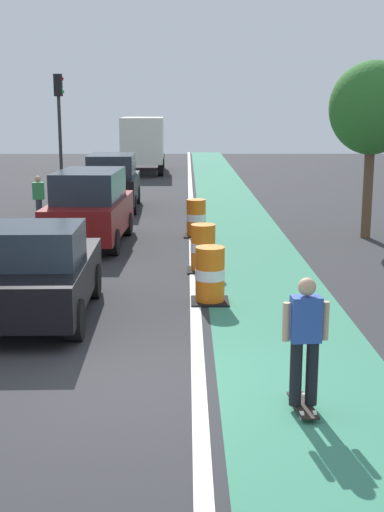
% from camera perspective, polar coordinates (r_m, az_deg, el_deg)
% --- Properties ---
extents(ground_plane, '(100.00, 100.00, 0.00)m').
position_cam_1_polar(ground_plane, '(9.42, -5.01, -10.68)').
color(ground_plane, '#2D2D30').
extents(bike_lane_strip, '(2.50, 80.00, 0.01)m').
position_cam_1_polar(bike_lane_strip, '(21.04, 4.10, 2.11)').
color(bike_lane_strip, '#387F60').
rests_on(bike_lane_strip, ground).
extents(lane_divider_stripe, '(0.20, 80.00, 0.01)m').
position_cam_1_polar(lane_divider_stripe, '(20.97, 0.01, 2.11)').
color(lane_divider_stripe, silver).
rests_on(lane_divider_stripe, ground).
extents(skateboarder_on_lane, '(0.57, 0.82, 1.69)m').
position_cam_1_polar(skateboarder_on_lane, '(8.43, 9.41, -6.94)').
color(skateboarder_on_lane, black).
rests_on(skateboarder_on_lane, ground).
extents(parked_sedan_nearest, '(1.98, 4.14, 1.70)m').
position_cam_1_polar(parked_sedan_nearest, '(12.33, -12.86, -1.37)').
color(parked_sedan_nearest, black).
rests_on(parked_sedan_nearest, ground).
extents(parked_suv_second, '(2.05, 4.67, 2.04)m').
position_cam_1_polar(parked_suv_second, '(18.92, -8.50, 4.05)').
color(parked_suv_second, maroon).
rests_on(parked_suv_second, ground).
extents(parked_suv_third, '(2.01, 4.65, 2.04)m').
position_cam_1_polar(parked_suv_third, '(25.81, -6.66, 6.21)').
color(parked_suv_third, black).
rests_on(parked_suv_third, ground).
extents(traffic_barrel_front, '(0.73, 0.73, 1.09)m').
position_cam_1_polar(traffic_barrel_front, '(13.09, 1.51, -1.64)').
color(traffic_barrel_front, orange).
rests_on(traffic_barrel_front, ground).
extents(traffic_barrel_mid, '(0.73, 0.73, 1.09)m').
position_cam_1_polar(traffic_barrel_mid, '(15.64, 0.93, 0.63)').
color(traffic_barrel_mid, orange).
rests_on(traffic_barrel_mid, ground).
extents(traffic_barrel_back, '(0.73, 0.73, 1.09)m').
position_cam_1_polar(traffic_barrel_back, '(20.01, 0.34, 3.15)').
color(traffic_barrel_back, orange).
rests_on(traffic_barrel_back, ground).
extents(delivery_truck_down_block, '(2.49, 7.65, 3.23)m').
position_cam_1_polar(delivery_truck_down_block, '(40.84, -4.06, 9.53)').
color(delivery_truck_down_block, silver).
rests_on(delivery_truck_down_block, ground).
extents(traffic_light_corner, '(0.41, 0.32, 5.10)m').
position_cam_1_polar(traffic_light_corner, '(29.67, -11.01, 11.60)').
color(traffic_light_corner, '#2D2D2D').
rests_on(traffic_light_corner, ground).
extents(pedestrian_crossing, '(0.34, 0.20, 1.61)m').
position_cam_1_polar(pedestrian_crossing, '(22.28, -12.67, 4.64)').
color(pedestrian_crossing, '#33333D').
rests_on(pedestrian_crossing, ground).
extents(street_tree_sidewalk, '(2.40, 2.40, 5.00)m').
position_cam_1_polar(street_tree_sidewalk, '(20.18, 14.80, 11.78)').
color(street_tree_sidewalk, brown).
rests_on(street_tree_sidewalk, ground).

